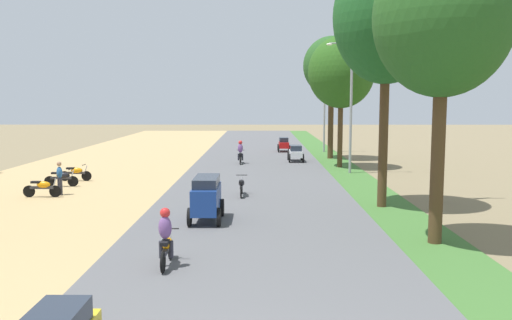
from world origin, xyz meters
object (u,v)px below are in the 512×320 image
Objects in this scene: parked_motorbike_third at (62,177)px; median_tree_third at (341,73)px; parked_motorbike_fourth at (76,172)px; median_tree_second at (387,18)px; car_sedan_white at (296,152)px; motorbike_ahead_third at (240,153)px; streetlamp_near at (351,98)px; car_van_blue at (206,196)px; median_tree_nearest at (443,18)px; car_hatchback_red at (284,144)px; parked_motorbike_second at (43,187)px; utility_pole_near at (443,107)px; median_tree_fourth at (332,66)px; motorbike_foreground_rider at (166,239)px; motorbike_ahead_second at (241,185)px; streetlamp_mid at (324,104)px; pedestrian_on_shoulder at (60,176)px.

median_tree_third is at bearing 27.51° from parked_motorbike_third.
parked_motorbike_fourth is 18.74m from median_tree_second.
median_tree_second is at bearing -81.12° from car_sedan_white.
car_sedan_white is at bearing 20.14° from motorbike_ahead_third.
streetlamp_near is 3.38× the size of car_van_blue.
median_tree_nearest is 30.84m from car_hatchback_red.
parked_motorbike_second is 0.90× the size of car_hatchback_red.
motorbike_ahead_third reaches higher than parked_motorbike_third.
parked_motorbike_fourth is 0.80× the size of car_sedan_white.
median_tree_third is 1.06× the size of utility_pole_near.
parked_motorbike_fourth is 19.81m from utility_pole_near.
utility_pole_near is 17.14m from motorbike_ahead_third.
median_tree_third is 4.38× the size of car_hatchback_red.
parked_motorbike_second is at bearing 148.92° from car_van_blue.
median_tree_second is 18.35m from car_sedan_white.
parked_motorbike_third is 0.21× the size of median_tree_third.
median_tree_fourth is 29.11m from motorbike_foreground_rider.
parked_motorbike_fourth is at bearing -138.27° from motorbike_ahead_third.
motorbike_ahead_third is (-6.81, 1.71, -5.56)m from median_tree_third.
parked_motorbike_second is 9.37m from motorbike_ahead_second.
utility_pole_near reaches higher than parked_motorbike_fourth.
streetlamp_mid is at bearing 90.00° from streetlamp_near.
car_hatchback_red is at bearing 61.23° from pedestrian_on_shoulder.
motorbike_ahead_second reaches higher than parked_motorbike_second.
parked_motorbike_second is 18.82m from utility_pole_near.
median_tree_fourth is at bearing 89.25° from median_tree_second.
utility_pole_near is at bearing -6.97° from motorbike_ahead_second.
utility_pole_near is at bearing 70.51° from median_tree_nearest.
median_tree_nearest is 8.19m from utility_pole_near.
median_tree_second is at bearing -10.20° from pedestrian_on_shoulder.
median_tree_third is 18.75m from car_van_blue.
motorbike_ahead_second is (-2.98, -21.61, -0.17)m from car_hatchback_red.
median_tree_second is 9.96m from motorbike_ahead_second.
parked_motorbike_second is 0.19× the size of median_tree_fourth.
motorbike_ahead_second is at bearing -119.90° from median_tree_third.
streetlamp_mid is 28.25m from car_van_blue.
car_sedan_white is 7.46m from car_hatchback_red.
car_van_blue reaches higher than parked_motorbike_third.
pedestrian_on_shoulder is 0.67× the size of car_van_blue.
motorbike_ahead_third reaches higher than parked_motorbike_fourth.
median_tree_fourth is 4.15× the size of car_sedan_white.
car_hatchback_red is (-3.15, 24.08, -7.28)m from median_tree_second.
median_tree_third is at bearing -90.68° from median_tree_fourth.
streetlamp_mid is at bearing 54.53° from pedestrian_on_shoulder.
motorbike_foreground_rider is (-5.24, -25.07, 0.11)m from car_sedan_white.
car_van_blue is (-7.66, -13.40, -3.71)m from streetlamp_near.
median_tree_nearest reaches higher than parked_motorbike_third.
streetlamp_near is at bearing 105.62° from utility_pole_near.
median_tree_third is 12.57m from utility_pole_near.
car_sedan_white is (12.89, 14.57, 0.19)m from parked_motorbike_second.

